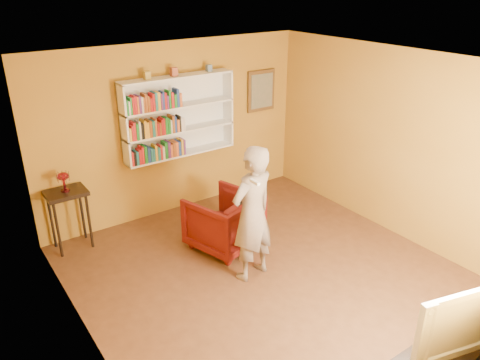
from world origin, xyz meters
name	(u,v)px	position (x,y,z in m)	size (l,w,h in m)	color
room_shell	(275,209)	(0.00, 0.00, 1.02)	(5.30, 5.80, 2.88)	#4D2D18
bookshelf	(177,116)	(0.00, 2.41, 1.59)	(1.80, 0.29, 1.23)	white
books_row_lower	(158,152)	(-0.41, 2.30, 1.13)	(0.88, 0.19, 0.26)	red
books_row_middle	(155,127)	(-0.42, 2.30, 1.51)	(0.89, 0.18, 0.27)	gold
books_row_upper	(153,102)	(-0.43, 2.30, 1.89)	(0.86, 0.19, 0.27)	#1A7727
ornament_left	(147,75)	(-0.47, 2.35, 2.27)	(0.09, 0.09, 0.12)	olive
ornament_centre	(174,72)	(-0.05, 2.35, 2.28)	(0.09, 0.09, 0.13)	#A14D35
ornament_right	(209,68)	(0.55, 2.35, 2.27)	(0.08, 0.08, 0.10)	slate
framed_painting	(261,91)	(1.65, 2.46, 1.75)	(0.55, 0.05, 0.70)	#513517
console_table	(67,201)	(-1.84, 2.25, 0.73)	(0.54, 0.41, 0.88)	black
ruby_lustre	(63,178)	(-1.84, 2.25, 1.07)	(0.17, 0.17, 0.27)	maroon
armchair	(224,221)	(-0.07, 1.04, 0.40)	(0.86, 0.88, 0.80)	#450405
person	(252,214)	(-0.16, 0.25, 0.89)	(0.65, 0.42, 1.77)	#716153
game_remote	(255,182)	(-0.34, -0.03, 1.47)	(0.04, 0.15, 0.04)	silver
television	(462,313)	(0.30, -2.25, 0.85)	(1.19, 0.16, 0.69)	black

